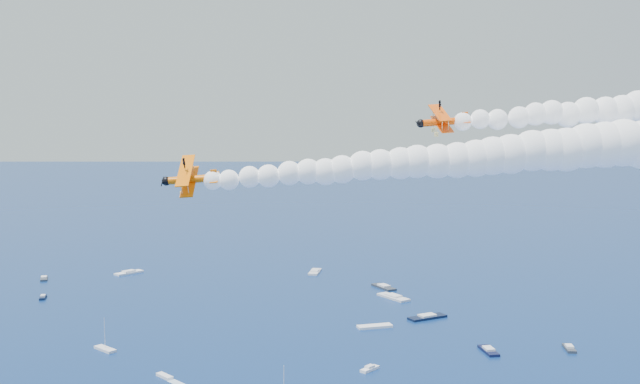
{
  "coord_description": "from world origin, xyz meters",
  "views": [
    {
      "loc": [
        -0.53,
        -88.87,
        61.71
      ],
      "look_at": [
        -6.24,
        18.46,
        50.71
      ],
      "focal_mm": 42.54,
      "sensor_mm": 36.0,
      "label": 1
    }
  ],
  "objects": [
    {
      "name": "spectator_boats",
      "position": [
        3.23,
        117.76,
        0.35
      ],
      "size": [
        244.14,
        184.44,
        0.7
      ],
      "color": "white",
      "rests_on": "ground"
    },
    {
      "name": "biplane_trail",
      "position": [
        -23.99,
        14.82,
        52.76
      ],
      "size": [
        8.81,
        10.75,
        9.08
      ],
      "primitive_type": null,
      "rotation": [
        -0.44,
        0.07,
        3.21
      ],
      "color": "#FF6E05"
    },
    {
      "name": "smoke_trail_trail",
      "position": [
        8.84,
        16.95,
        55.29
      ],
      "size": [
        67.05,
        14.99,
        11.88
      ],
      "primitive_type": null,
      "rotation": [
        0.0,
        0.0,
        3.21
      ],
      "color": "white"
    },
    {
      "name": "biplane_lead",
      "position": [
        11.51,
        22.11,
        60.67
      ],
      "size": [
        8.71,
        10.33,
        7.82
      ],
      "primitive_type": null,
      "rotation": [
        -0.28,
        0.07,
        3.24
      ],
      "color": "#FB5005"
    }
  ]
}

